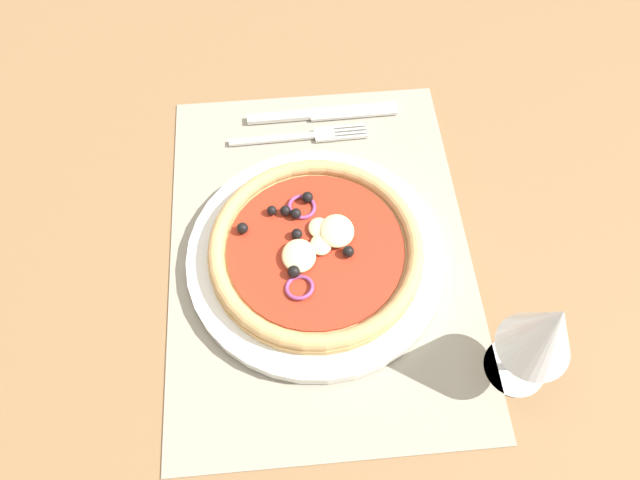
# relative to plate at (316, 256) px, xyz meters

# --- Properties ---
(ground_plane) EXTENTS (1.90, 1.40, 0.02)m
(ground_plane) POSITION_rel_plate_xyz_m (-0.02, 0.01, -0.02)
(ground_plane) COLOR olive
(placemat) EXTENTS (0.48, 0.35, 0.00)m
(placemat) POSITION_rel_plate_xyz_m (-0.02, 0.01, -0.01)
(placemat) COLOR gray
(placemat) RESTS_ON ground_plane
(plate) EXTENTS (0.29, 0.29, 0.01)m
(plate) POSITION_rel_plate_xyz_m (0.00, 0.00, 0.00)
(plate) COLOR silver
(plate) RESTS_ON placemat
(pizza) EXTENTS (0.24, 0.24, 0.03)m
(pizza) POSITION_rel_plate_xyz_m (-0.00, -0.00, 0.02)
(pizza) COLOR tan
(pizza) RESTS_ON plate
(fork) EXTENTS (0.02, 0.18, 0.00)m
(fork) POSITION_rel_plate_xyz_m (-0.18, 0.00, -0.01)
(fork) COLOR silver
(fork) RESTS_ON placemat
(knife) EXTENTS (0.02, 0.20, 0.01)m
(knife) POSITION_rel_plate_xyz_m (-0.22, 0.03, -0.00)
(knife) COLOR silver
(knife) RESTS_ON placemat
(wine_glass) EXTENTS (0.07, 0.07, 0.15)m
(wine_glass) POSITION_rel_plate_xyz_m (0.14, 0.20, 0.09)
(wine_glass) COLOR silver
(wine_glass) RESTS_ON ground_plane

